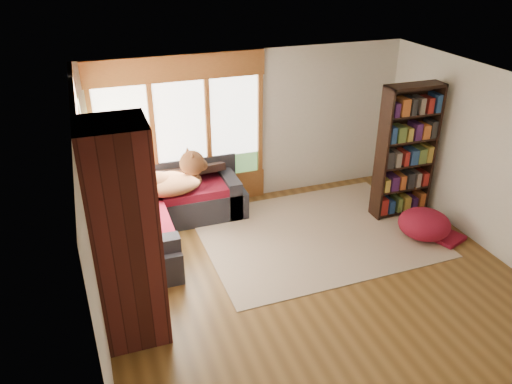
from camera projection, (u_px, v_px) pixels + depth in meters
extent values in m
plane|color=brown|center=(309.00, 273.00, 6.94)|extent=(5.50, 5.50, 0.00)
plane|color=white|center=(320.00, 90.00, 5.76)|extent=(5.50, 5.50, 0.00)
cube|color=silver|center=(251.00, 127.00, 8.45)|extent=(5.50, 0.04, 2.60)
cube|color=silver|center=(440.00, 315.00, 4.25)|extent=(5.50, 0.04, 2.60)
cube|color=silver|center=(90.00, 227.00, 5.54)|extent=(0.04, 5.00, 2.60)
cube|color=silver|center=(488.00, 162.00, 7.16)|extent=(0.04, 5.00, 2.60)
cube|color=#935525|center=(181.00, 133.00, 8.05)|extent=(2.82, 0.10, 1.90)
cube|color=white|center=(181.00, 133.00, 8.05)|extent=(2.54, 0.09, 1.62)
cube|color=#935525|center=(87.00, 179.00, 6.53)|extent=(0.10, 2.62, 1.90)
cube|color=white|center=(87.00, 179.00, 6.53)|extent=(0.09, 2.36, 1.62)
cube|color=gray|center=(82.00, 129.00, 7.06)|extent=(0.03, 0.72, 0.90)
cube|color=#471914|center=(125.00, 237.00, 5.35)|extent=(0.70, 0.70, 2.60)
cube|color=black|center=(164.00, 211.00, 8.08)|extent=(2.20, 0.90, 0.42)
cube|color=black|center=(158.00, 180.00, 8.19)|extent=(2.20, 0.20, 0.38)
cube|color=black|center=(223.00, 197.00, 8.33)|extent=(0.20, 0.90, 0.60)
cube|color=maroon|center=(158.00, 201.00, 7.83)|extent=(1.90, 0.66, 0.12)
cube|color=black|center=(128.00, 239.00, 7.34)|extent=(0.90, 2.20, 0.42)
cube|color=black|center=(100.00, 219.00, 7.06)|extent=(0.20, 2.20, 0.38)
cube|color=black|center=(136.00, 272.00, 6.46)|extent=(0.90, 0.20, 0.60)
cube|color=maroon|center=(137.00, 234.00, 6.96)|extent=(0.66, 1.20, 0.12)
cube|color=maroon|center=(129.00, 203.00, 7.76)|extent=(0.66, 0.66, 0.12)
cube|color=beige|center=(315.00, 234.00, 7.86)|extent=(3.52, 2.72, 0.01)
cube|color=black|center=(430.00, 149.00, 8.12)|extent=(0.04, 0.31, 2.20)
cube|color=black|center=(381.00, 156.00, 7.85)|extent=(0.04, 0.31, 2.20)
cube|color=black|center=(401.00, 149.00, 8.11)|extent=(0.94, 0.02, 2.20)
cube|color=black|center=(398.00, 209.00, 8.46)|extent=(0.86, 0.29, 0.03)
cube|color=black|center=(401.00, 187.00, 8.27)|extent=(0.86, 0.29, 0.03)
cube|color=black|center=(404.00, 164.00, 8.07)|extent=(0.86, 0.29, 0.03)
cube|color=black|center=(408.00, 139.00, 7.88)|extent=(0.86, 0.29, 0.03)
cube|color=black|center=(412.00, 114.00, 7.69)|extent=(0.86, 0.29, 0.03)
cube|color=black|center=(416.00, 87.00, 7.50)|extent=(0.86, 0.29, 0.03)
cube|color=#726659|center=(407.00, 153.00, 7.97)|extent=(0.82, 0.23, 2.04)
ellipsoid|color=maroon|center=(424.00, 223.00, 7.71)|extent=(0.90, 0.90, 0.43)
ellipsoid|color=brown|center=(171.00, 182.00, 7.73)|extent=(1.03, 0.72, 0.33)
sphere|color=brown|center=(193.00, 169.00, 7.80)|extent=(0.43, 0.43, 0.39)
cone|color=brown|center=(188.00, 161.00, 7.70)|extent=(0.16, 0.16, 0.17)
ellipsoid|color=#3F2D1F|center=(129.00, 218.00, 6.86)|extent=(0.70, 0.85, 0.25)
sphere|color=#3F2D1F|center=(119.00, 204.00, 7.00)|extent=(0.38, 0.38, 0.30)
cone|color=#3F2D1F|center=(120.00, 197.00, 6.91)|extent=(0.14, 0.14, 0.13)
cube|color=black|center=(201.00, 168.00, 8.20)|extent=(0.45, 0.12, 0.45)
cube|color=black|center=(165.00, 173.00, 8.02)|extent=(0.45, 0.12, 0.45)
cube|color=black|center=(108.00, 194.00, 7.36)|extent=(0.45, 0.12, 0.45)
cube|color=black|center=(115.00, 231.00, 6.44)|extent=(0.45, 0.12, 0.45)
cube|color=maroon|center=(127.00, 178.00, 7.84)|extent=(0.42, 0.12, 0.42)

